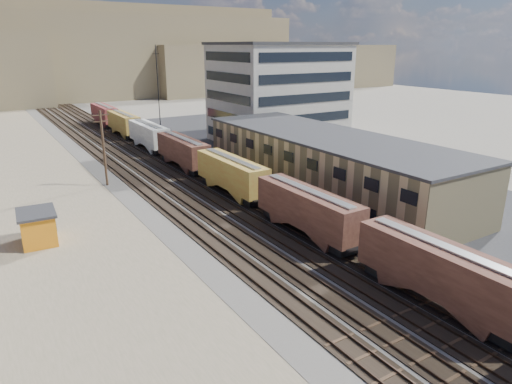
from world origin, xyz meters
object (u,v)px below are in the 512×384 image
freight_train (205,160)px  maintenance_shed (38,227)px  parked_car_silver (445,199)px  parked_car_blue (280,146)px  utility_pole_north (104,147)px

freight_train → maintenance_shed: freight_train is taller
parked_car_silver → parked_car_blue: size_ratio=0.79×
utility_pole_north → maintenance_shed: bearing=-123.9°
maintenance_shed → parked_car_silver: 44.07m
utility_pole_north → maintenance_shed: utility_pole_north is taller
parked_car_blue → freight_train: bearing=167.1°
freight_train → parked_car_silver: 31.10m
maintenance_shed → parked_car_blue: 47.19m
freight_train → parked_car_blue: freight_train is taller
utility_pole_north → parked_car_silver: size_ratio=2.16×
utility_pole_north → parked_car_blue: 32.73m
parked_car_blue → parked_car_silver: bearing=-130.5°
freight_train → parked_car_silver: (19.29, -24.30, -2.12)m
freight_train → maintenance_shed: size_ratio=26.53×
parked_car_blue → maintenance_shed: bearing=166.3°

